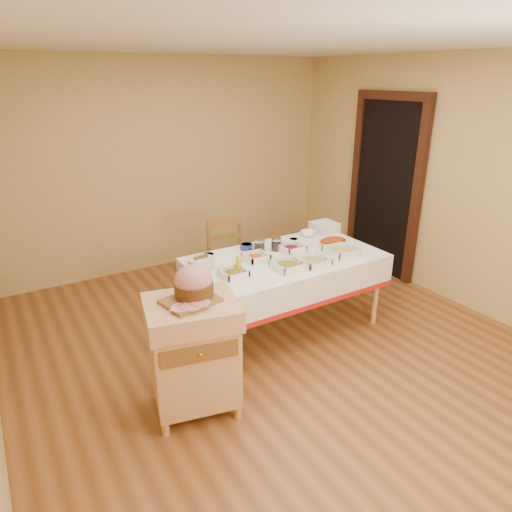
% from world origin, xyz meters
% --- Properties ---
extents(room_shell, '(5.00, 5.00, 5.00)m').
position_xyz_m(room_shell, '(0.00, 0.00, 1.30)').
color(room_shell, brown).
rests_on(room_shell, ground).
extents(doorway, '(0.09, 1.10, 2.20)m').
position_xyz_m(doorway, '(2.20, 0.90, 1.11)').
color(doorway, black).
rests_on(doorway, ground).
extents(dining_table, '(1.82, 1.02, 0.76)m').
position_xyz_m(dining_table, '(0.30, 0.30, 0.60)').
color(dining_table, '#DFAC7A').
rests_on(dining_table, ground).
extents(butcher_cart, '(0.74, 0.66, 0.90)m').
position_xyz_m(butcher_cart, '(-0.96, -0.35, 0.51)').
color(butcher_cart, '#DFAC7A').
rests_on(butcher_cart, ground).
extents(dining_chair, '(0.47, 0.45, 0.95)m').
position_xyz_m(dining_chair, '(0.08, 1.03, 0.49)').
color(dining_chair, brown).
rests_on(dining_chair, ground).
extents(ham_on_board, '(0.39, 0.37, 0.26)m').
position_xyz_m(ham_on_board, '(-0.92, -0.32, 1.01)').
color(ham_on_board, brown).
rests_on(ham_on_board, butcher_cart).
extents(serving_dish_a, '(0.22, 0.21, 0.09)m').
position_xyz_m(serving_dish_a, '(-0.34, 0.16, 0.79)').
color(serving_dish_a, white).
rests_on(serving_dish_a, dining_table).
extents(serving_dish_b, '(0.26, 0.26, 0.11)m').
position_xyz_m(serving_dish_b, '(0.15, 0.04, 0.79)').
color(serving_dish_b, white).
rests_on(serving_dish_b, dining_table).
extents(serving_dish_c, '(0.26, 0.26, 0.10)m').
position_xyz_m(serving_dish_c, '(0.40, 0.01, 0.79)').
color(serving_dish_c, white).
rests_on(serving_dish_c, dining_table).
extents(serving_dish_d, '(0.27, 0.27, 0.10)m').
position_xyz_m(serving_dish_d, '(0.79, 0.07, 0.79)').
color(serving_dish_d, white).
rests_on(serving_dish_d, dining_table).
extents(serving_dish_e, '(0.22, 0.21, 0.10)m').
position_xyz_m(serving_dish_e, '(0.01, 0.36, 0.79)').
color(serving_dish_e, white).
rests_on(serving_dish_e, dining_table).
extents(serving_dish_f, '(0.23, 0.22, 0.11)m').
position_xyz_m(serving_dish_f, '(0.43, 0.38, 0.79)').
color(serving_dish_f, white).
rests_on(serving_dish_f, dining_table).
extents(small_bowl_left, '(0.13, 0.13, 0.06)m').
position_xyz_m(small_bowl_left, '(-0.36, 0.61, 0.79)').
color(small_bowl_left, white).
rests_on(small_bowl_left, dining_table).
extents(small_bowl_mid, '(0.13, 0.13, 0.05)m').
position_xyz_m(small_bowl_mid, '(0.08, 0.67, 0.79)').
color(small_bowl_mid, navy).
rests_on(small_bowl_mid, dining_table).
extents(small_bowl_right, '(0.11, 0.11, 0.05)m').
position_xyz_m(small_bowl_right, '(0.58, 0.55, 0.79)').
color(small_bowl_right, white).
rests_on(small_bowl_right, dining_table).
extents(bowl_white_imported, '(0.19, 0.19, 0.04)m').
position_xyz_m(bowl_white_imported, '(0.18, 0.61, 0.78)').
color(bowl_white_imported, white).
rests_on(bowl_white_imported, dining_table).
extents(bowl_small_imported, '(0.18, 0.18, 0.05)m').
position_xyz_m(bowl_small_imported, '(0.85, 0.67, 0.79)').
color(bowl_small_imported, white).
rests_on(bowl_small_imported, dining_table).
extents(preserve_jar_left, '(0.11, 0.11, 0.14)m').
position_xyz_m(preserve_jar_left, '(0.15, 0.53, 0.82)').
color(preserve_jar_left, silver).
rests_on(preserve_jar_left, dining_table).
extents(preserve_jar_right, '(0.10, 0.10, 0.13)m').
position_xyz_m(preserve_jar_right, '(0.32, 0.49, 0.82)').
color(preserve_jar_right, silver).
rests_on(preserve_jar_right, dining_table).
extents(mustard_bottle, '(0.05, 0.05, 0.17)m').
position_xyz_m(mustard_bottle, '(-0.26, 0.22, 0.84)').
color(mustard_bottle, yellow).
rests_on(mustard_bottle, dining_table).
extents(bread_basket, '(0.24, 0.24, 0.10)m').
position_xyz_m(bread_basket, '(-0.49, 0.48, 0.80)').
color(bread_basket, silver).
rests_on(bread_basket, dining_table).
extents(plate_stack, '(0.25, 0.25, 0.11)m').
position_xyz_m(plate_stack, '(1.08, 0.69, 0.81)').
color(plate_stack, white).
rests_on(plate_stack, dining_table).
extents(brass_platter, '(0.30, 0.22, 0.04)m').
position_xyz_m(brass_platter, '(0.93, 0.36, 0.78)').
color(brass_platter, gold).
rests_on(brass_platter, dining_table).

